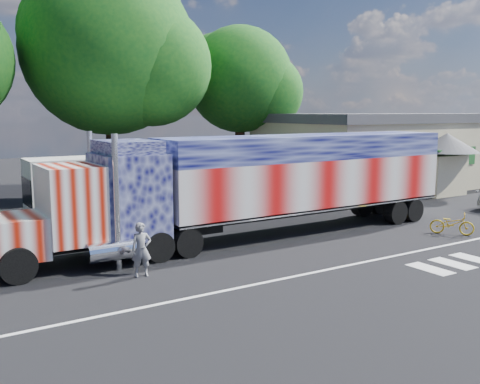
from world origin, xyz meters
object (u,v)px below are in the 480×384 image
woman (141,250)px  coach_bus (141,185)px  semi_truck (258,182)px  tree_n_mid (112,50)px  bicycle (452,224)px  tree_ne_a (242,80)px

woman → coach_bus: bearing=79.6°
semi_truck → tree_n_mid: bearing=95.3°
coach_bus → tree_n_mid: tree_n_mid is taller
bicycle → tree_ne_a: 19.46m
woman → tree_n_mid: tree_n_mid is taller
semi_truck → woman: bearing=-158.5°
woman → tree_n_mid: (4.95, 16.58, 8.20)m
semi_truck → woman: (-6.27, -2.47, -1.49)m
coach_bus → tree_n_mid: bearing=80.6°
semi_truck → woman: semi_truck is taller
tree_ne_a → woman: bearing=-130.9°
woman → tree_n_mid: bearing=85.0°
tree_ne_a → bicycle: bearing=-91.8°
woman → bicycle: (13.78, -1.58, -0.41)m
tree_ne_a → tree_n_mid: 9.54m
woman → tree_ne_a: bearing=60.6°
semi_truck → tree_n_mid: (-1.32, 14.12, 6.71)m
tree_n_mid → semi_truck: bearing=-84.7°
bicycle → tree_ne_a: bearing=51.9°
coach_bus → woman: bearing=-111.9°
semi_truck → coach_bus: size_ratio=1.98×
semi_truck → tree_ne_a: 17.04m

